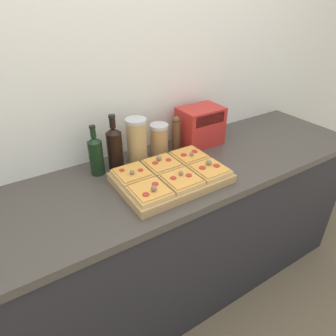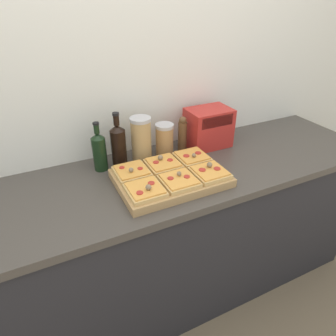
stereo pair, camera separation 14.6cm
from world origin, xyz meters
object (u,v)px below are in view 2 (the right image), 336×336
cutting_board (171,178)px  olive_oil_bottle (99,151)px  toaster_oven (208,128)px  grain_jar_short (165,140)px  wine_bottle (118,145)px  pepper_mill (182,134)px  grain_jar_tall (141,139)px

cutting_board → olive_oil_bottle: bearing=135.7°
cutting_board → toaster_oven: size_ratio=1.89×
grain_jar_short → wine_bottle: bearing=-180.0°
cutting_board → wine_bottle: wine_bottle is taller
grain_jar_short → toaster_oven: bearing=-0.2°
olive_oil_bottle → pepper_mill: 0.48m
cutting_board → grain_jar_short: grain_jar_short is taller
cutting_board → pepper_mill: pepper_mill is taller
pepper_mill → grain_jar_tall: bearing=180.0°
cutting_board → olive_oil_bottle: size_ratio=2.00×
cutting_board → olive_oil_bottle: 0.39m
grain_jar_short → pepper_mill: pepper_mill is taller
olive_oil_bottle → wine_bottle: (0.10, -0.00, 0.01)m
grain_jar_tall → toaster_oven: (0.42, -0.00, -0.01)m
grain_jar_tall → pepper_mill: (0.25, 0.00, -0.02)m
cutting_board → wine_bottle: bearing=122.6°
pepper_mill → toaster_oven: bearing=-0.3°
wine_bottle → pepper_mill: (0.38, 0.00, -0.02)m
wine_bottle → grain_jar_tall: 0.13m
wine_bottle → cutting_board: bearing=-57.4°
wine_bottle → grain_jar_short: (0.26, 0.00, -0.03)m
grain_jar_tall → toaster_oven: 0.42m
olive_oil_bottle → grain_jar_short: 0.37m
toaster_oven → olive_oil_bottle: bearing=179.9°
wine_bottle → grain_jar_short: size_ratio=1.58×
grain_jar_tall → pepper_mill: 0.25m
cutting_board → olive_oil_bottle: olive_oil_bottle is taller
olive_oil_bottle → grain_jar_tall: olive_oil_bottle is taller
grain_jar_short → toaster_oven: 0.29m
wine_bottle → grain_jar_short: wine_bottle is taller
cutting_board → olive_oil_bottle: (-0.27, 0.27, 0.09)m
cutting_board → grain_jar_short: bearing=70.7°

